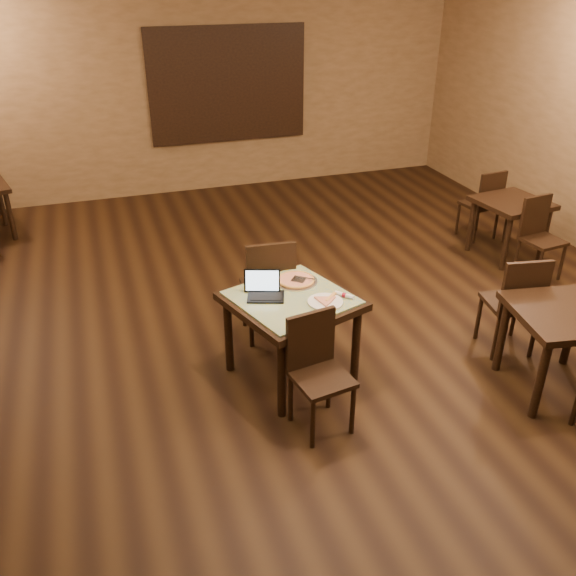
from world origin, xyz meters
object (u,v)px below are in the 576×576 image
object	(u,v)px
chair_main_near	(317,365)
pizza_pan	(296,281)
chair_main_far	(269,284)
other_table_a	(511,210)
other_table_c	(564,324)
laptop	(264,289)
other_table_a_chair_near	(539,232)
other_table_c_chair_far	(516,300)
other_table_a_chair_far	(485,201)
tiled_table	(291,308)

from	to	relation	value
chair_main_near	pizza_pan	size ratio (longest dim) A/B	2.51
chair_main_far	other_table_a	xyz separation A→B (m)	(3.23, 0.88, 0.00)
other_table_a	other_table_c	world-z (taller)	other_table_c
laptop	other_table_a	bearing A→B (deg)	41.40
other_table_a_chair_near	other_table_c_chair_far	xyz separation A→B (m)	(-1.24, -1.26, 0.03)
chair_main_far	other_table_c	world-z (taller)	chair_main_far
pizza_pan	other_table_a_chair_far	xyz separation A→B (m)	(3.11, 1.78, -0.26)
tiled_table	other_table_c_chair_far	size ratio (longest dim) A/B	1.21
pizza_pan	other_table_c_chair_far	distance (m)	1.93
tiled_table	other_table_a	size ratio (longest dim) A/B	1.40
tiled_table	other_table_c_chair_far	world-z (taller)	other_table_c_chair_far
laptop	other_table_c_chair_far	size ratio (longest dim) A/B	0.36
chair_main_near	chair_main_far	world-z (taller)	chair_main_far
laptop	other_table_a_chair_near	xyz separation A→B (m)	(3.41, 0.87, -0.31)
tiled_table	chair_main_near	distance (m)	0.64
pizza_pan	other_table_a	world-z (taller)	pizza_pan
other_table_a	other_table_c_chair_far	bearing A→B (deg)	-132.30
other_table_a_chair_near	other_table_c_chair_far	distance (m)	1.77
laptop	other_table_a_chair_far	bearing A→B (deg)	48.45
chair_main_far	other_table_c_chair_far	size ratio (longest dim) A/B	1.06
other_table_c	other_table_c_chair_far	size ratio (longest dim) A/B	0.95
tiled_table	laptop	size ratio (longest dim) A/B	3.39
chair_main_near	laptop	xyz separation A→B (m)	(-0.19, 0.72, 0.30)
chair_main_far	other_table_a_chair_near	bearing A→B (deg)	-168.92
laptop	other_table_a_chair_near	size ratio (longest dim) A/B	0.38
other_table_a_chair_far	other_table_c_chair_far	distance (m)	2.63
other_table_a	other_table_a_chair_far	size ratio (longest dim) A/B	0.92
other_table_a	other_table_c_chair_far	distance (m)	2.18
other_table_c_chair_far	laptop	bearing A→B (deg)	-0.49
laptop	other_table_a	distance (m)	3.70
other_table_a_chair_near	other_table_c	world-z (taller)	other_table_a_chair_near
pizza_pan	chair_main_far	bearing A→B (deg)	108.95
laptop	other_table_a_chair_near	world-z (taller)	laptop
chair_main_near	laptop	bearing A→B (deg)	95.40
chair_main_far	other_table_a_chair_near	distance (m)	3.24
other_table_a_chair_near	chair_main_far	bearing A→B (deg)	179.09
tiled_table	pizza_pan	xyz separation A→B (m)	(0.12, 0.24, 0.11)
other_table_a	other_table_c_chair_far	xyz separation A→B (m)	(-1.25, -1.79, -0.04)
tiled_table	other_table_c_chair_far	bearing A→B (deg)	-26.92
other_table_c	other_table_c_chair_far	world-z (taller)	other_table_c_chair_far
chair_main_near	chair_main_far	distance (m)	1.23
chair_main_near	laptop	size ratio (longest dim) A/B	2.67
other_table_a_chair_far	other_table_c	xyz separation A→B (m)	(-1.25, -2.87, 0.11)
other_table_a_chair_near	other_table_c_chair_far	world-z (taller)	other_table_c_chair_far
tiled_table	laptop	distance (m)	0.27
laptop	chair_main_far	bearing A→B (deg)	88.68
pizza_pan	other_table_a_chair_near	bearing A→B (deg)	13.23
tiled_table	chair_main_far	size ratio (longest dim) A/B	1.14
laptop	other_table_c	distance (m)	2.39
tiled_table	chair_main_near	world-z (taller)	chair_main_near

